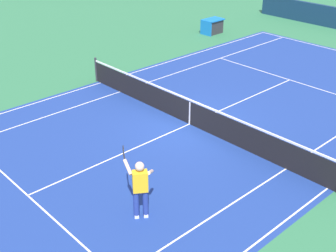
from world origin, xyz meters
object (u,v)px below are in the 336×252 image
tennis_ball (207,114)px  equipment_cart_tarped (212,26)px  tennis_net (190,112)px  tennis_player_near (140,186)px

tennis_ball → equipment_cart_tarped: (-8.49, -7.38, 0.40)m
tennis_net → tennis_ball: tennis_net is taller
tennis_player_near → equipment_cart_tarped: bearing=-144.0°
tennis_net → tennis_player_near: (4.67, 2.82, 0.44)m
tennis_player_near → equipment_cart_tarped: size_ratio=1.36×
tennis_net → equipment_cart_tarped: size_ratio=9.36×
tennis_net → tennis_ball: bearing=-174.9°
tennis_player_near → equipment_cart_tarped: 17.53m
tennis_net → tennis_ball: (-1.01, -0.09, -0.46)m
tennis_net → tennis_player_near: tennis_player_near is taller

